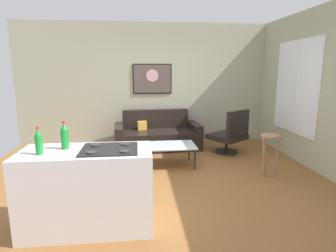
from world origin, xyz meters
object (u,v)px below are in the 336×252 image
armchair (230,134)px  soda_bottle_2 (65,136)px  wall_painting (152,79)px  bar_stool (269,146)px  soda_bottle (39,142)px  couch (157,136)px  coffee_table (167,146)px

armchair → soda_bottle_2: size_ratio=3.03×
armchair → wall_painting: (-1.57, 1.10, 1.11)m
bar_stool → soda_bottle: (-3.12, -1.31, 0.50)m
wall_painting → armchair: bearing=-35.1°
couch → bar_stool: 2.56m
couch → wall_painting: 1.35m
couch → coffee_table: (0.10, -1.19, 0.09)m
soda_bottle_2 → wall_painting: bearing=72.2°
wall_painting → couch: bearing=-81.7°
coffee_table → soda_bottle: 2.61m
couch → soda_bottle_2: bearing=-111.7°
soda_bottle → wall_painting: wall_painting is taller
couch → soda_bottle: bearing=-113.8°
coffee_table → soda_bottle_2: bearing=-125.5°
couch → armchair: (1.49, -0.60, 0.15)m
soda_bottle → soda_bottle_2: (0.21, 0.18, 0.01)m
coffee_table → soda_bottle_2: soda_bottle_2 is taller
armchair → soda_bottle: bearing=-138.1°
soda_bottle → bar_stool: bearing=22.8°
armchair → soda_bottle: size_ratio=3.25×
couch → armchair: bearing=-21.8°
bar_stool → wall_painting: 3.15m
armchair → wall_painting: 2.21m
armchair → soda_bottle_2: (-2.70, -2.43, 0.61)m
soda_bottle → armchair: bearing=41.9°
couch → armchair: armchair is taller
soda_bottle → soda_bottle_2: size_ratio=0.93×
couch → bar_stool: bearing=-48.1°
bar_stool → soda_bottle: size_ratio=2.46×
bar_stool → soda_bottle: soda_bottle is taller
soda_bottle_2 → bar_stool: bearing=21.3°
coffee_table → soda_bottle: (-1.52, -2.02, 0.66)m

